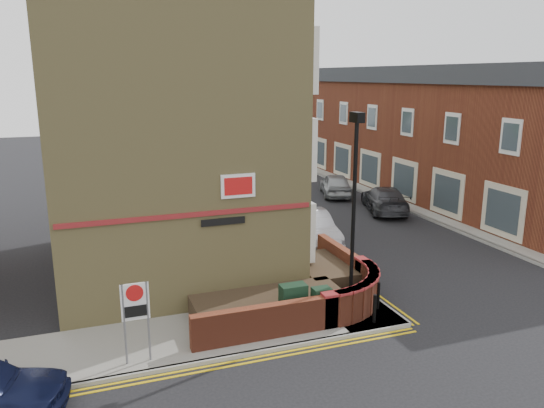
{
  "coord_description": "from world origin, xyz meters",
  "views": [
    {
      "loc": [
        -5.97,
        -12.51,
        7.45
      ],
      "look_at": [
        -0.01,
        4.0,
        3.18
      ],
      "focal_mm": 35.0,
      "sensor_mm": 36.0,
      "label": 1
    }
  ],
  "objects": [
    {
      "name": "yellow_lines_side",
      "position": [
        -3.5,
        -0.25,
        0.01
      ],
      "size": [
        13.0,
        0.28,
        0.01
      ],
      "primitive_type": "cube",
      "color": "gold",
      "rests_on": "ground"
    },
    {
      "name": "garden_wall",
      "position": [
        0.0,
        2.5,
        0.0
      ],
      "size": [
        6.8,
        6.0,
        1.2
      ],
      "primitive_type": null,
      "color": "maroon",
      "rests_on": "ground"
    },
    {
      "name": "far_terrace_cream",
      "position": [
        14.5,
        38.0,
        4.05
      ],
      "size": [
        5.4,
        12.4,
        8.0
      ],
      "color": "beige",
      "rests_on": "ground"
    },
    {
      "name": "kerb_side",
      "position": [
        -3.5,
        0.0,
        0.06
      ],
      "size": [
        13.0,
        0.15,
        0.12
      ],
      "primitive_type": "cube",
      "color": "gray",
      "rests_on": "ground"
    },
    {
      "name": "grey_car_far",
      "position": [
        9.78,
        12.52,
        0.71
      ],
      "size": [
        3.46,
        5.24,
        1.41
      ],
      "primitive_type": "imported",
      "rotation": [
        0.0,
        0.0,
        2.81
      ],
      "color": "#323337",
      "rests_on": "ground"
    },
    {
      "name": "silver_car_near",
      "position": [
        3.6,
        8.64,
        0.73
      ],
      "size": [
        1.96,
        4.54,
        1.45
      ],
      "primitive_type": "imported",
      "rotation": [
        0.0,
        0.0,
        -0.1
      ],
      "color": "#AEAEB6",
      "rests_on": "ground"
    },
    {
      "name": "ground",
      "position": [
        0.0,
        0.0,
        0.0
      ],
      "size": [
        120.0,
        120.0,
        0.0
      ],
      "primitive_type": "plane",
      "color": "black",
      "rests_on": "ground"
    },
    {
      "name": "tree_mid",
      "position": [
        2.0,
        22.05,
        5.2
      ],
      "size": [
        4.03,
        4.03,
        7.42
      ],
      "color": "#382B1E",
      "rests_on": "pavement_main"
    },
    {
      "name": "kerb_main_near",
      "position": [
        3.0,
        16.0,
        0.06
      ],
      "size": [
        0.15,
        32.0,
        0.12
      ],
      "primitive_type": "cube",
      "color": "gray",
      "rests_on": "ground"
    },
    {
      "name": "tree_near",
      "position": [
        2.0,
        14.05,
        4.7
      ],
      "size": [
        3.64,
        3.65,
        6.7
      ],
      "color": "#382B1E",
      "rests_on": "pavement_main"
    },
    {
      "name": "silver_car_far",
      "position": [
        9.0,
        17.08,
        0.72
      ],
      "size": [
        2.95,
        4.53,
        1.43
      ],
      "primitive_type": "imported",
      "rotation": [
        0.0,
        0.0,
        2.82
      ],
      "color": "gray",
      "rests_on": "ground"
    },
    {
      "name": "tree_far",
      "position": [
        2.0,
        30.05,
        4.91
      ],
      "size": [
        3.81,
        3.81,
        7.0
      ],
      "color": "#382B1E",
      "rests_on": "pavement_main"
    },
    {
      "name": "utility_cabinet_large",
      "position": [
        -0.3,
        1.3,
        0.72
      ],
      "size": [
        0.8,
        0.45,
        1.2
      ],
      "primitive_type": "cube",
      "color": "#16321D",
      "rests_on": "pavement_corner"
    },
    {
      "name": "utility_cabinet_small",
      "position": [
        0.5,
        1.0,
        0.67
      ],
      "size": [
        0.55,
        0.4,
        1.1
      ],
      "primitive_type": "cube",
      "color": "#16321D",
      "rests_on": "pavement_corner"
    },
    {
      "name": "zone_sign",
      "position": [
        -5.0,
        0.5,
        1.64
      ],
      "size": [
        0.72,
        0.07,
        2.2
      ],
      "color": "slate",
      "rests_on": "pavement_corner"
    },
    {
      "name": "red_car_main",
      "position": [
        3.67,
        19.12,
        0.73
      ],
      "size": [
        3.56,
        5.68,
        1.46
      ],
      "primitive_type": "imported",
      "rotation": [
        0.0,
        0.0,
        0.23
      ],
      "color": "maroon",
      "rests_on": "ground"
    },
    {
      "name": "pavement_main",
      "position": [
        2.0,
        16.0,
        0.06
      ],
      "size": [
        2.0,
        32.0,
        0.12
      ],
      "primitive_type": "cube",
      "color": "gray",
      "rests_on": "ground"
    },
    {
      "name": "lamppost",
      "position": [
        1.6,
        1.2,
        3.34
      ],
      "size": [
        0.25,
        0.5,
        6.3
      ],
      "color": "black",
      "rests_on": "pavement_corner"
    },
    {
      "name": "pavement_far",
      "position": [
        13.0,
        13.0,
        0.06
      ],
      "size": [
        4.0,
        40.0,
        0.12
      ],
      "primitive_type": "cube",
      "color": "gray",
      "rests_on": "ground"
    },
    {
      "name": "corner_building",
      "position": [
        -2.84,
        8.0,
        6.23
      ],
      "size": [
        8.95,
        10.4,
        13.6
      ],
      "color": "#A08F55",
      "rests_on": "ground"
    },
    {
      "name": "kerb_main_far",
      "position": [
        11.0,
        13.0,
        0.06
      ],
      "size": [
        0.15,
        40.0,
        0.12
      ],
      "primitive_type": "cube",
      "color": "gray",
      "rests_on": "ground"
    },
    {
      "name": "bollard_far",
      "position": [
        2.6,
        1.2,
        0.57
      ],
      "size": [
        0.11,
        0.11,
        0.9
      ],
      "primitive_type": "cylinder",
      "color": "black",
      "rests_on": "pavement_corner"
    },
    {
      "name": "pavement_corner",
      "position": [
        -3.5,
        1.5,
        0.06
      ],
      "size": [
        13.0,
        3.0,
        0.12
      ],
      "primitive_type": "cube",
      "color": "gray",
      "rests_on": "ground"
    },
    {
      "name": "yellow_lines_main",
      "position": [
        3.25,
        16.0,
        0.01
      ],
      "size": [
        0.28,
        32.0,
        0.01
      ],
      "primitive_type": "cube",
      "color": "gold",
      "rests_on": "ground"
    },
    {
      "name": "traffic_light_assembly",
      "position": [
        2.4,
        25.0,
        2.78
      ],
      "size": [
        0.2,
        0.16,
        4.2
      ],
      "color": "black",
      "rests_on": "pavement_main"
    },
    {
      "name": "bollard_near",
      "position": [
        2.0,
        0.4,
        0.57
      ],
      "size": [
        0.11,
        0.11,
        0.9
      ],
      "primitive_type": "cylinder",
      "color": "black",
      "rests_on": "pavement_corner"
    },
    {
      "name": "far_terrace",
      "position": [
        14.5,
        17.0,
        4.04
      ],
      "size": [
        5.4,
        30.4,
        8.0
      ],
      "color": "maroon",
      "rests_on": "ground"
    }
  ]
}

